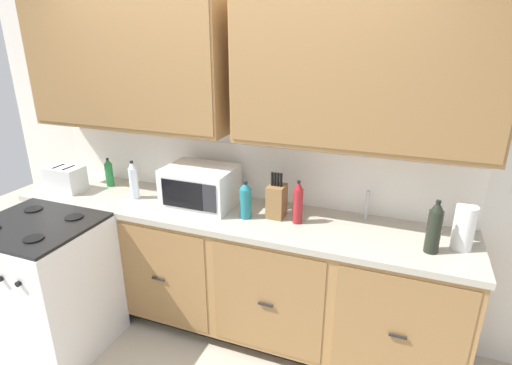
{
  "coord_description": "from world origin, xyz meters",
  "views": [
    {
      "loc": [
        1.1,
        -2.02,
        2.09
      ],
      "look_at": [
        0.22,
        0.27,
        1.19
      ],
      "focal_mm": 28.54,
      "sensor_mm": 36.0,
      "label": 1
    }
  ],
  "objects_px": {
    "knife_block": "(277,200)",
    "bottle_green": "(109,172)",
    "stove_range": "(46,286)",
    "microwave": "(200,186)",
    "bottle_teal": "(245,200)",
    "bottle_red": "(298,203)",
    "toaster": "(65,179)",
    "bottle_dark": "(434,227)",
    "bottle_clear": "(134,180)",
    "paper_towel_roll": "(464,228)"
  },
  "relations": [
    {
      "from": "stove_range",
      "to": "bottle_green",
      "type": "distance_m",
      "value": 0.94
    },
    {
      "from": "microwave",
      "to": "toaster",
      "type": "distance_m",
      "value": 1.12
    },
    {
      "from": "microwave",
      "to": "bottle_red",
      "type": "distance_m",
      "value": 0.72
    },
    {
      "from": "toaster",
      "to": "bottle_red",
      "type": "distance_m",
      "value": 1.84
    },
    {
      "from": "bottle_teal",
      "to": "bottle_green",
      "type": "height_order",
      "value": "bottle_teal"
    },
    {
      "from": "knife_block",
      "to": "bottle_teal",
      "type": "height_order",
      "value": "knife_block"
    },
    {
      "from": "knife_block",
      "to": "paper_towel_roll",
      "type": "xyz_separation_m",
      "value": [
        1.11,
        -0.03,
        0.01
      ]
    },
    {
      "from": "stove_range",
      "to": "bottle_teal",
      "type": "relative_size",
      "value": 3.74
    },
    {
      "from": "stove_range",
      "to": "paper_towel_roll",
      "type": "distance_m",
      "value": 2.68
    },
    {
      "from": "bottle_red",
      "to": "bottle_green",
      "type": "xyz_separation_m",
      "value": [
        -1.58,
        0.11,
        -0.03
      ]
    },
    {
      "from": "bottle_teal",
      "to": "toaster",
      "type": "bearing_deg",
      "value": -178.54
    },
    {
      "from": "microwave",
      "to": "bottle_teal",
      "type": "height_order",
      "value": "microwave"
    },
    {
      "from": "microwave",
      "to": "bottle_clear",
      "type": "bearing_deg",
      "value": -172.71
    },
    {
      "from": "knife_block",
      "to": "bottle_green",
      "type": "height_order",
      "value": "knife_block"
    },
    {
      "from": "microwave",
      "to": "bottle_dark",
      "type": "bearing_deg",
      "value": -4.77
    },
    {
      "from": "microwave",
      "to": "bottle_red",
      "type": "relative_size",
      "value": 1.67
    },
    {
      "from": "bottle_clear",
      "to": "bottle_green",
      "type": "relative_size",
      "value": 1.26
    },
    {
      "from": "bottle_dark",
      "to": "bottle_red",
      "type": "distance_m",
      "value": 0.8
    },
    {
      "from": "bottle_teal",
      "to": "bottle_green",
      "type": "distance_m",
      "value": 1.25
    },
    {
      "from": "bottle_clear",
      "to": "bottle_teal",
      "type": "bearing_deg",
      "value": -1.15
    },
    {
      "from": "stove_range",
      "to": "bottle_teal",
      "type": "distance_m",
      "value": 1.49
    },
    {
      "from": "paper_towel_roll",
      "to": "bottle_teal",
      "type": "bearing_deg",
      "value": -177.39
    },
    {
      "from": "microwave",
      "to": "bottle_clear",
      "type": "height_order",
      "value": "bottle_clear"
    },
    {
      "from": "stove_range",
      "to": "bottle_dark",
      "type": "xyz_separation_m",
      "value": [
        2.38,
        0.54,
        0.62
      ]
    },
    {
      "from": "stove_range",
      "to": "bottle_red",
      "type": "height_order",
      "value": "bottle_red"
    },
    {
      "from": "microwave",
      "to": "bottle_teal",
      "type": "bearing_deg",
      "value": -12.51
    },
    {
      "from": "toaster",
      "to": "bottle_clear",
      "type": "relative_size",
      "value": 0.97
    },
    {
      "from": "stove_range",
      "to": "paper_towel_roll",
      "type": "relative_size",
      "value": 3.65
    },
    {
      "from": "bottle_teal",
      "to": "stove_range",
      "type": "bearing_deg",
      "value": -154.84
    },
    {
      "from": "microwave",
      "to": "knife_block",
      "type": "relative_size",
      "value": 1.55
    },
    {
      "from": "paper_towel_roll",
      "to": "bottle_red",
      "type": "relative_size",
      "value": 0.9
    },
    {
      "from": "stove_range",
      "to": "bottle_dark",
      "type": "relative_size",
      "value": 3.06
    },
    {
      "from": "paper_towel_roll",
      "to": "bottle_dark",
      "type": "bearing_deg",
      "value": -147.28
    },
    {
      "from": "bottle_teal",
      "to": "microwave",
      "type": "bearing_deg",
      "value": 167.49
    },
    {
      "from": "toaster",
      "to": "paper_towel_roll",
      "type": "xyz_separation_m",
      "value": [
        2.79,
        0.1,
        0.03
      ]
    },
    {
      "from": "paper_towel_roll",
      "to": "bottle_green",
      "type": "relative_size",
      "value": 1.13
    },
    {
      "from": "stove_range",
      "to": "bottle_red",
      "type": "relative_size",
      "value": 3.3
    },
    {
      "from": "toaster",
      "to": "bottle_green",
      "type": "height_order",
      "value": "bottle_green"
    },
    {
      "from": "toaster",
      "to": "bottle_red",
      "type": "relative_size",
      "value": 0.97
    },
    {
      "from": "microwave",
      "to": "toaster",
      "type": "bearing_deg",
      "value": -173.75
    },
    {
      "from": "toaster",
      "to": "bottle_dark",
      "type": "distance_m",
      "value": 2.63
    },
    {
      "from": "knife_block",
      "to": "bottle_green",
      "type": "xyz_separation_m",
      "value": [
        -1.43,
        0.07,
        -0.0
      ]
    },
    {
      "from": "microwave",
      "to": "knife_block",
      "type": "distance_m",
      "value": 0.56
    },
    {
      "from": "knife_block",
      "to": "paper_towel_roll",
      "type": "distance_m",
      "value": 1.11
    },
    {
      "from": "toaster",
      "to": "knife_block",
      "type": "xyz_separation_m",
      "value": [
        1.68,
        0.13,
        0.02
      ]
    },
    {
      "from": "bottle_dark",
      "to": "toaster",
      "type": "bearing_deg",
      "value": 179.9
    },
    {
      "from": "stove_range",
      "to": "toaster",
      "type": "bearing_deg",
      "value": 115.31
    },
    {
      "from": "bottle_red",
      "to": "bottle_clear",
      "type": "bearing_deg",
      "value": -178.58
    },
    {
      "from": "stove_range",
      "to": "microwave",
      "type": "xyz_separation_m",
      "value": [
        0.86,
        0.66,
        0.61
      ]
    },
    {
      "from": "bottle_red",
      "to": "bottle_green",
      "type": "distance_m",
      "value": 1.59
    }
  ]
}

